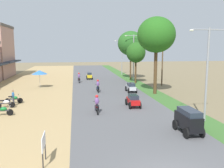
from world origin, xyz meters
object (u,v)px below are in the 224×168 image
at_px(median_tree_nearest, 156,35).
at_px(motorbike_ahead_second, 97,104).
at_px(median_tree_second, 136,53).
at_px(car_sedan_red, 133,100).
at_px(streetlamp_near, 207,68).
at_px(median_tree_third, 131,43).
at_px(motorbike_ahead_third, 98,86).
at_px(motorbike_ahead_fourth, 79,78).
at_px(streetlamp_far, 122,55).
at_px(car_hatchback_yellow, 89,76).
at_px(pedestrian_on_shoulder, 13,97).
at_px(car_van_black, 188,120).
at_px(vendor_umbrella, 39,72).
at_px(utility_pole_near, 163,56).
at_px(parked_motorbike_fourth, 14,99).
at_px(street_signboard, 44,144).
at_px(parked_motorbike_third, 5,103).
at_px(streetlamp_mid, 134,55).
at_px(parked_motorbike_second, 2,110).
at_px(car_sedan_silver, 131,87).

distance_m(median_tree_nearest, motorbike_ahead_second, 13.08).
bearing_deg(median_tree_second, car_sedan_red, -105.00).
distance_m(median_tree_nearest, streetlamp_near, 12.04).
xyz_separation_m(median_tree_third, motorbike_ahead_third, (-7.17, -12.44, -5.64)).
distance_m(car_sedan_red, motorbike_ahead_fourth, 18.16).
bearing_deg(streetlamp_far, car_hatchback_yellow, -136.80).
height_order(pedestrian_on_shoulder, car_van_black, car_van_black).
xyz_separation_m(vendor_umbrella, motorbike_ahead_second, (6.80, -14.91, -1.45)).
height_order(vendor_umbrella, median_tree_nearest, median_tree_nearest).
distance_m(pedestrian_on_shoulder, median_tree_third, 25.10).
bearing_deg(car_hatchback_yellow, median_tree_nearest, -64.58).
distance_m(streetlamp_far, utility_pole_near, 16.08).
bearing_deg(streetlamp_near, parked_motorbike_fourth, 151.89).
distance_m(median_tree_third, car_van_black, 29.20).
height_order(street_signboard, streetlamp_near, streetlamp_near).
height_order(parked_motorbike_third, streetlamp_mid, streetlamp_mid).
relative_size(parked_motorbike_fourth, streetlamp_mid, 0.23).
bearing_deg(motorbike_ahead_fourth, car_van_black, -75.10).
bearing_deg(median_tree_nearest, median_tree_third, 89.20).
xyz_separation_m(vendor_umbrella, median_tree_third, (15.01, 7.64, 4.19)).
bearing_deg(pedestrian_on_shoulder, streetlamp_mid, 44.70).
height_order(median_tree_nearest, streetlamp_near, median_tree_nearest).
bearing_deg(parked_motorbike_second, car_hatchback_yellow, 69.29).
xyz_separation_m(streetlamp_far, car_sedan_red, (-4.44, -28.51, -3.57)).
relative_size(parked_motorbike_third, vendor_umbrella, 0.71).
height_order(utility_pole_near, car_hatchback_yellow, utility_pole_near).
xyz_separation_m(vendor_umbrella, streetlamp_far, (14.91, 15.37, 2.01)).
bearing_deg(streetlamp_mid, pedestrian_on_shoulder, -135.30).
distance_m(median_tree_second, motorbike_ahead_fourth, 10.11).
bearing_deg(median_tree_second, vendor_umbrella, -170.30).
xyz_separation_m(parked_motorbike_second, street_signboard, (4.50, -9.38, 0.55)).
bearing_deg(car_sedan_red, car_sedan_silver, 78.30).
relative_size(parked_motorbike_fourth, median_tree_third, 0.21).
relative_size(streetlamp_far, car_sedan_silver, 3.25).
relative_size(pedestrian_on_shoulder, utility_pole_near, 0.19).
distance_m(pedestrian_on_shoulder, motorbike_ahead_second, 8.91).
xyz_separation_m(car_van_black, motorbike_ahead_fourth, (-6.73, 25.28, -0.17)).
distance_m(parked_motorbike_second, parked_motorbike_fourth, 4.71).
xyz_separation_m(parked_motorbike_third, car_hatchback_yellow, (9.18, 20.13, 0.19)).
bearing_deg(utility_pole_near, parked_motorbike_third, -150.18).
bearing_deg(median_tree_second, streetlamp_mid, 84.36).
distance_m(streetlamp_mid, car_sedan_silver, 11.47).
height_order(street_signboard, motorbike_ahead_third, motorbike_ahead_third).
relative_size(parked_motorbike_fourth, car_sedan_silver, 0.80).
height_order(median_tree_nearest, car_hatchback_yellow, median_tree_nearest).
bearing_deg(streetlamp_far, streetlamp_mid, -90.00).
bearing_deg(car_hatchback_yellow, utility_pole_near, -40.21).
height_order(streetlamp_far, car_sedan_red, streetlamp_far).
height_order(streetlamp_mid, car_sedan_red, streetlamp_mid).
bearing_deg(parked_motorbike_second, utility_pole_near, 36.34).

